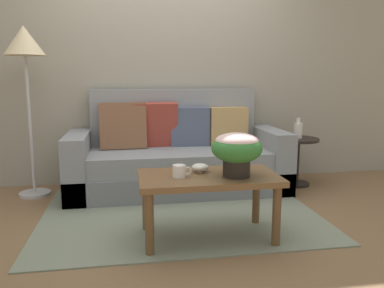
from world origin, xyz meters
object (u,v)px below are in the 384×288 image
at_px(couch, 177,158).
at_px(coffee_table, 208,185).
at_px(side_table, 297,153).
at_px(coffee_mug, 180,171).
at_px(floor_lamp, 25,53).
at_px(snack_bowl, 200,167).
at_px(table_vase, 298,130).
at_px(potted_plant, 237,149).

distance_m(couch, coffee_table, 1.29).
height_order(side_table, coffee_mug, coffee_mug).
bearing_deg(coffee_mug, floor_lamp, 133.74).
height_order(floor_lamp, snack_bowl, floor_lamp).
relative_size(coffee_mug, table_vase, 0.62).
height_order(coffee_table, floor_lamp, floor_lamp).
bearing_deg(floor_lamp, snack_bowl, -39.96).
xyz_separation_m(side_table, potted_plant, (-1.06, -1.31, 0.32)).
distance_m(coffee_table, coffee_mug, 0.24).
relative_size(snack_bowl, table_vase, 0.58).
xyz_separation_m(floor_lamp, coffee_mug, (1.29, -1.34, -0.87)).
bearing_deg(floor_lamp, coffee_mug, -46.26).
height_order(coffee_table, side_table, side_table).
relative_size(couch, snack_bowl, 17.44).
distance_m(couch, potted_plant, 1.42).
distance_m(coffee_mug, table_vase, 1.93).
bearing_deg(side_table, floor_lamp, 178.39).
xyz_separation_m(snack_bowl, table_vase, (1.29, 1.14, 0.09)).
bearing_deg(floor_lamp, side_table, -1.61).
height_order(floor_lamp, potted_plant, floor_lamp).
bearing_deg(snack_bowl, potted_plant, -35.48).
bearing_deg(coffee_mug, couch, 83.58).
height_order(floor_lamp, coffee_mug, floor_lamp).
relative_size(floor_lamp, snack_bowl, 13.05).
height_order(side_table, potted_plant, potted_plant).
bearing_deg(coffee_table, potted_plant, -21.21).
distance_m(couch, coffee_mug, 1.34).
relative_size(couch, floor_lamp, 1.34).
bearing_deg(coffee_table, snack_bowl, 115.42).
bearing_deg(coffee_mug, side_table, 40.90).
relative_size(coffee_mug, snack_bowl, 1.06).
height_order(couch, side_table, couch).
bearing_deg(snack_bowl, couch, 91.02).
bearing_deg(couch, side_table, -2.23).
relative_size(side_table, coffee_mug, 3.88).
bearing_deg(floor_lamp, table_vase, -1.66).
bearing_deg(coffee_table, coffee_mug, -171.31).
bearing_deg(snack_bowl, floor_lamp, 140.04).
height_order(coffee_table, potted_plant, potted_plant).
height_order(floor_lamp, table_vase, floor_lamp).
relative_size(couch, coffee_table, 2.20).
xyz_separation_m(floor_lamp, snack_bowl, (1.46, -1.22, -0.88)).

